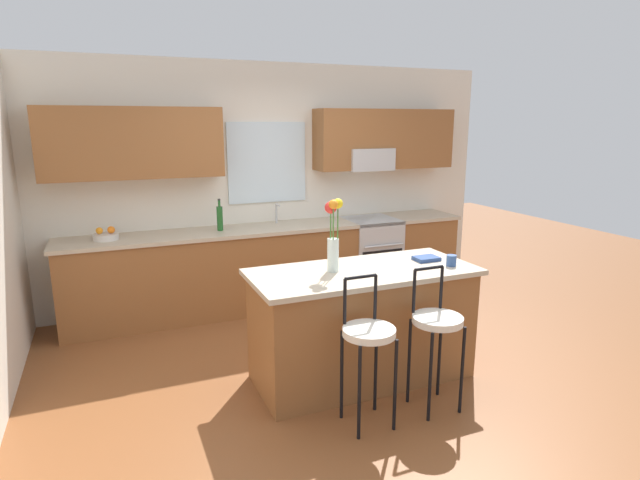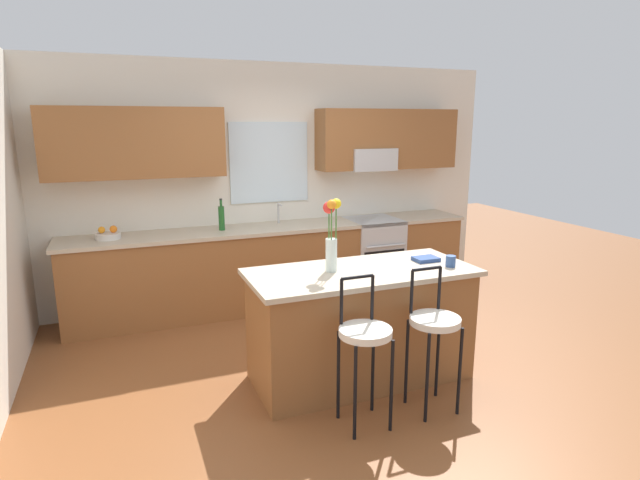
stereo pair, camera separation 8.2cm
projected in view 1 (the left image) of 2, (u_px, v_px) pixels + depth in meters
ground_plane at (340, 367)px, 4.41m from camera, size 14.00×14.00×0.00m
back_wall_assembly at (269, 171)px, 5.87m from camera, size 5.60×0.50×2.70m
counter_run at (277, 265)px, 5.84m from camera, size 4.56×0.64×0.92m
sink_faucet at (277, 211)px, 5.85m from camera, size 0.02×0.13×0.23m
oven_range at (370, 256)px, 6.26m from camera, size 0.60×0.64×0.92m
kitchen_island at (362, 324)px, 4.15m from camera, size 1.80×0.80×0.92m
bar_stool_near at (368, 338)px, 3.46m from camera, size 0.36×0.36×1.04m
bar_stool_middle at (437, 326)px, 3.67m from camera, size 0.36×0.36×1.04m
flower_vase at (333, 234)px, 3.94m from camera, size 0.13×0.14×0.57m
mug_ceramic at (451, 261)px, 4.14m from camera, size 0.08×0.08×0.09m
cookbook at (426, 258)px, 4.31m from camera, size 0.20×0.15×0.03m
fruit_bowl_oranges at (106, 236)px, 5.06m from camera, size 0.24×0.24×0.13m
bottle_olive_oil at (220, 218)px, 5.47m from camera, size 0.06×0.06×0.34m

